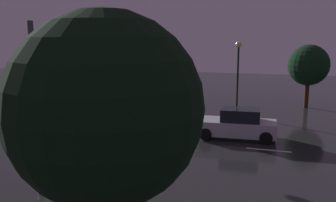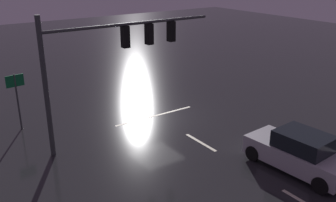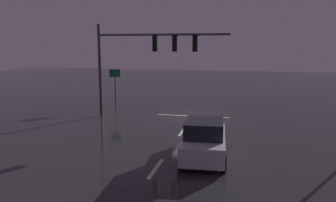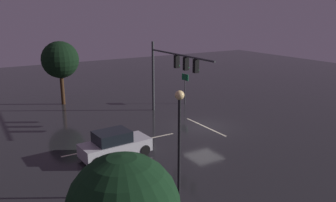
{
  "view_description": "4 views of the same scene",
  "coord_description": "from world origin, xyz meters",
  "px_view_note": "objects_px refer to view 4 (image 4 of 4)",
  "views": [
    {
      "loc": [
        18.07,
        10.58,
        5.55
      ],
      "look_at": [
        1.0,
        5.03,
        2.4
      ],
      "focal_mm": 38.56,
      "sensor_mm": 36.0,
      "label": 1
    },
    {
      "loc": [
        10.54,
        16.38,
        8.13
      ],
      "look_at": [
        1.15,
        2.89,
        2.04
      ],
      "focal_mm": 39.97,
      "sensor_mm": 36.0,
      "label": 2
    },
    {
      "loc": [
        -3.31,
        22.37,
        4.94
      ],
      "look_at": [
        0.96,
        3.54,
        1.62
      ],
      "focal_mm": 35.99,
      "sensor_mm": 36.0,
      "label": 3
    },
    {
      "loc": [
        -20.48,
        15.67,
        8.79
      ],
      "look_at": [
        1.13,
        2.66,
        2.2
      ],
      "focal_mm": 37.04,
      "sensor_mm": 36.0,
      "label": 4
    }
  ],
  "objects_px": {
    "street_lamp_left_kerb": "(179,125)",
    "route_sign": "(185,82)",
    "traffic_signal_assembly": "(173,67)",
    "car_approaching": "(115,145)",
    "tree_right_near": "(60,60)"
  },
  "relations": [
    {
      "from": "street_lamp_left_kerb",
      "to": "route_sign",
      "type": "xyz_separation_m",
      "value": [
        14.4,
        -9.97,
        -1.57
      ]
    },
    {
      "from": "traffic_signal_assembly",
      "to": "car_approaching",
      "type": "relative_size",
      "value": 1.96
    },
    {
      "from": "street_lamp_left_kerb",
      "to": "route_sign",
      "type": "height_order",
      "value": "street_lamp_left_kerb"
    },
    {
      "from": "tree_right_near",
      "to": "route_sign",
      "type": "bearing_deg",
      "value": -120.03
    },
    {
      "from": "traffic_signal_assembly",
      "to": "tree_right_near",
      "type": "relative_size",
      "value": 1.44
    },
    {
      "from": "car_approaching",
      "to": "tree_right_near",
      "type": "height_order",
      "value": "tree_right_near"
    },
    {
      "from": "tree_right_near",
      "to": "street_lamp_left_kerb",
      "type": "bearing_deg",
      "value": -179.32
    },
    {
      "from": "car_approaching",
      "to": "route_sign",
      "type": "relative_size",
      "value": 1.51
    },
    {
      "from": "route_sign",
      "to": "traffic_signal_assembly",
      "type": "bearing_deg",
      "value": 134.85
    },
    {
      "from": "traffic_signal_assembly",
      "to": "street_lamp_left_kerb",
      "type": "bearing_deg",
      "value": 149.66
    },
    {
      "from": "street_lamp_left_kerb",
      "to": "car_approaching",
      "type": "bearing_deg",
      "value": 7.71
    },
    {
      "from": "traffic_signal_assembly",
      "to": "route_sign",
      "type": "bearing_deg",
      "value": -45.15
    },
    {
      "from": "car_approaching",
      "to": "route_sign",
      "type": "xyz_separation_m",
      "value": [
        8.36,
        -10.79,
        1.33
      ]
    },
    {
      "from": "car_approaching",
      "to": "tree_right_near",
      "type": "bearing_deg",
      "value": -2.31
    },
    {
      "from": "traffic_signal_assembly",
      "to": "car_approaching",
      "type": "bearing_deg",
      "value": 123.44
    }
  ]
}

